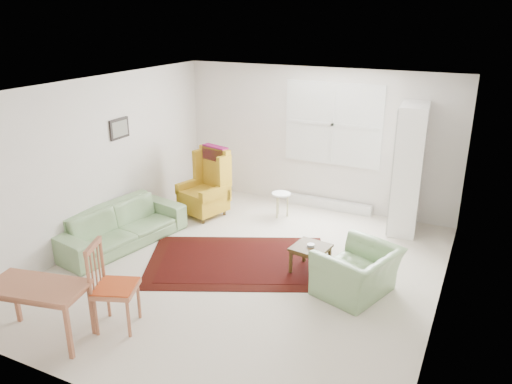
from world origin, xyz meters
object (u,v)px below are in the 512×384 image
at_px(stool, 281,205).
at_px(desk, 41,312).
at_px(wingback_chair, 203,183).
at_px(coffee_table, 310,259).
at_px(sofa, 120,219).
at_px(desk_chair, 115,286).
at_px(armchair, 357,267).
at_px(cabinet, 409,169).

relative_size(stool, desk, 0.41).
distance_m(wingback_chair, coffee_table, 2.64).
distance_m(sofa, desk, 2.39).
bearing_deg(wingback_chair, sofa, -93.46).
distance_m(coffee_table, desk_chair, 2.65).
relative_size(wingback_chair, stool, 2.78).
xyz_separation_m(sofa, desk, (0.81, -2.25, -0.08)).
relative_size(armchair, desk, 0.90).
bearing_deg(coffee_table, wingback_chair, 155.42).
relative_size(coffee_table, desk, 0.44).
relative_size(armchair, cabinet, 0.46).
bearing_deg(sofa, wingback_chair, -8.71).
relative_size(sofa, coffee_table, 4.39).
height_order(sofa, desk_chair, desk_chair).
height_order(armchair, coffee_table, armchair).
bearing_deg(desk_chair, wingback_chair, -6.20).
xyz_separation_m(wingback_chair, stool, (1.23, 0.56, -0.38)).
xyz_separation_m(desk, desk_chair, (0.59, 0.54, 0.18)).
xyz_separation_m(armchair, wingback_chair, (-3.09, 1.37, 0.23)).
xyz_separation_m(wingback_chair, cabinet, (3.25, 0.93, 0.43)).
height_order(sofa, coffee_table, sofa).
bearing_deg(desk, sofa, 109.71).
xyz_separation_m(armchair, desk_chair, (-2.24, -1.86, 0.14)).
height_order(wingback_chair, desk, wingback_chair).
distance_m(cabinet, desk, 5.61).
bearing_deg(coffee_table, cabinet, 66.28).
height_order(wingback_chair, desk_chair, wingback_chair).
height_order(sofa, desk, sofa).
relative_size(desk, desk_chair, 1.02).
xyz_separation_m(sofa, desk_chair, (1.39, -1.71, 0.10)).
height_order(sofa, stool, sofa).
bearing_deg(sofa, stool, -29.59).
relative_size(stool, desk_chair, 0.42).
bearing_deg(stool, desk_chair, -95.70).
bearing_deg(desk_chair, coffee_table, -56.21).
distance_m(stool, cabinet, 2.21).
bearing_deg(desk, coffee_table, 51.99).
xyz_separation_m(armchair, stool, (-1.86, 1.93, -0.16)).
height_order(coffee_table, desk_chair, desk_chair).
relative_size(sofa, wingback_chair, 1.71).
xyz_separation_m(stool, desk_chair, (-0.38, -3.79, 0.30)).
xyz_separation_m(wingback_chair, desk, (0.27, -3.77, -0.27)).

